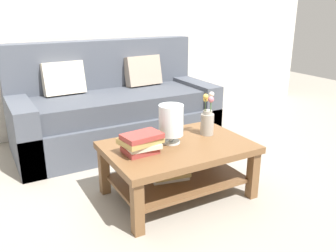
{
  "coord_description": "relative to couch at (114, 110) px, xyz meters",
  "views": [
    {
      "loc": [
        -1.28,
        -2.38,
        1.4
      ],
      "look_at": [
        -0.01,
        -0.13,
        0.52
      ],
      "focal_mm": 37.85,
      "sensor_mm": 36.0,
      "label": 1
    }
  ],
  "objects": [
    {
      "name": "ground_plane",
      "position": [
        0.03,
        -1.0,
        -0.36
      ],
      "size": [
        10.0,
        10.0,
        0.0
      ],
      "primitive_type": "plane",
      "color": "gray"
    },
    {
      "name": "back_wall",
      "position": [
        0.03,
        0.65,
        0.99
      ],
      "size": [
        6.4,
        0.12,
        2.7
      ],
      "primitive_type": "cube",
      "color": "beige",
      "rests_on": "ground"
    },
    {
      "name": "couch",
      "position": [
        0.0,
        0.0,
        0.0
      ],
      "size": [
        2.05,
        0.9,
        1.06
      ],
      "color": "#474C56",
      "rests_on": "ground"
    },
    {
      "name": "coffee_table",
      "position": [
        0.01,
        -1.28,
        -0.06
      ],
      "size": [
        1.07,
        0.73,
        0.42
      ],
      "color": "brown",
      "rests_on": "ground"
    },
    {
      "name": "book_stack_main",
      "position": [
        -0.29,
        -1.3,
        0.14
      ],
      "size": [
        0.31,
        0.25,
        0.15
      ],
      "color": "#993833",
      "rests_on": "coffee_table"
    },
    {
      "name": "glass_hurricane_vase",
      "position": [
        -0.02,
        -1.23,
        0.23
      ],
      "size": [
        0.19,
        0.19,
        0.29
      ],
      "color": "silver",
      "rests_on": "coffee_table"
    },
    {
      "name": "flower_pitcher",
      "position": [
        0.33,
        -1.21,
        0.18
      ],
      "size": [
        0.11,
        0.11,
        0.34
      ],
      "color": "#9E998E",
      "rests_on": "coffee_table"
    }
  ]
}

